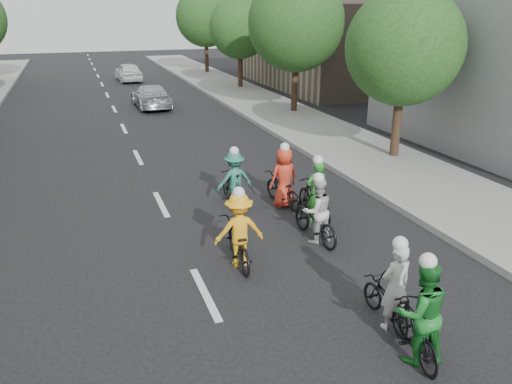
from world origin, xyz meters
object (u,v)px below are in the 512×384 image
cyclist_1 (316,217)px  cyclist_2 (239,236)px  cyclist_0 (234,183)px  follow_car_trail (128,72)px  cyclist_4 (418,319)px  follow_car_lead (151,96)px  cyclist_6 (283,184)px  cyclist_3 (315,197)px  cyclist_5 (392,297)px

cyclist_1 → cyclist_2: size_ratio=1.01×
cyclist_0 → follow_car_trail: (0.08, 26.71, 0.03)m
cyclist_4 → follow_car_lead: cyclist_4 is taller
cyclist_6 → follow_car_trail: cyclist_6 is taller
cyclist_3 → cyclist_6: (-0.36, 1.25, 0.00)m
cyclist_4 → cyclist_1: bearing=-85.5°
cyclist_4 → cyclist_6: 6.76m
cyclist_4 → cyclist_6: (0.57, 6.74, -0.08)m
cyclist_3 → cyclist_4: cyclist_4 is taller
cyclist_5 → cyclist_6: (0.43, 5.85, 0.08)m
cyclist_4 → cyclist_6: size_ratio=1.03×
cyclist_1 → cyclist_4: bearing=79.2°
cyclist_0 → cyclist_1: (1.12, -2.81, -0.05)m
cyclist_1 → cyclist_5: (-0.27, -3.51, -0.05)m
cyclist_5 → cyclist_6: cyclist_6 is taller
follow_car_lead → cyclist_0: bearing=88.4°
cyclist_3 → cyclist_5: bearing=79.5°
cyclist_6 → cyclist_5: bearing=77.5°
cyclist_0 → cyclist_2: (-0.94, -3.30, -0.01)m
cyclist_2 → cyclist_6: 3.60m
cyclist_0 → follow_car_lead: (0.08, 15.51, -0.03)m
cyclist_2 → cyclist_4: cyclist_4 is taller
cyclist_0 → cyclist_3: 2.38m
cyclist_0 → cyclist_3: size_ratio=0.94×
cyclist_5 → cyclist_2: bearing=-62.4°
cyclist_6 → cyclist_3: bearing=97.9°
cyclist_0 → cyclist_1: size_ratio=0.90×
cyclist_3 → follow_car_trail: cyclist_3 is taller
cyclist_0 → cyclist_6: size_ratio=0.94×
cyclist_3 → cyclist_5: size_ratio=1.05×
cyclist_2 → follow_car_trail: bearing=-87.3°
follow_car_lead → cyclist_2: bearing=85.6°
cyclist_6 → follow_car_trail: (-1.20, 27.18, 0.06)m
cyclist_3 → cyclist_4: size_ratio=0.97×
cyclist_5 → follow_car_trail: size_ratio=0.43×
cyclist_0 → cyclist_2: bearing=68.9°
cyclist_6 → follow_car_trail: bearing=-95.8°
cyclist_1 → cyclist_6: bearing=-99.2°
cyclist_4 → follow_car_lead: bearing=-78.5°
cyclist_3 → cyclist_1: bearing=63.8°
cyclist_2 → follow_car_trail: 30.03m
cyclist_5 → cyclist_6: size_ratio=0.95×
cyclist_5 → cyclist_3: bearing=-102.8°
cyclist_1 → cyclist_3: 1.21m
cyclist_6 → follow_car_lead: (-1.20, 15.98, -0.01)m
cyclist_4 → follow_car_lead: size_ratio=0.43×
cyclist_0 → cyclist_5: bearing=92.4°
cyclist_2 → cyclist_6: size_ratio=1.03×
cyclist_1 → follow_car_lead: cyclist_1 is taller
cyclist_0 → follow_car_trail: bearing=-95.3°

